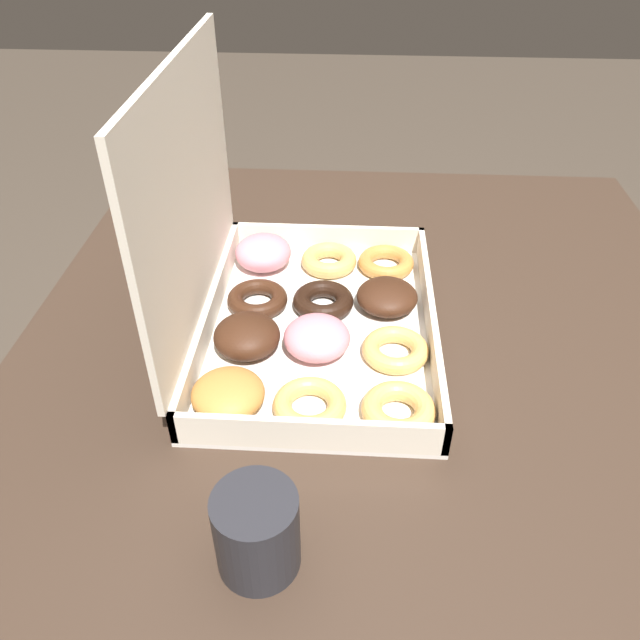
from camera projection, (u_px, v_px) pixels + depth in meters
name	position (u px, v px, depth m)	size (l,w,h in m)	color
ground_plane	(356.00, 590.00, 1.28)	(8.00, 8.00, 0.00)	#42382D
dining_table	(371.00, 373.00, 0.91)	(0.95, 0.93, 0.70)	#38281E
donut_box	(291.00, 297.00, 0.79)	(0.41, 0.30, 0.34)	silver
coffee_mug	(257.00, 530.00, 0.54)	(0.08, 0.08, 0.09)	#232328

